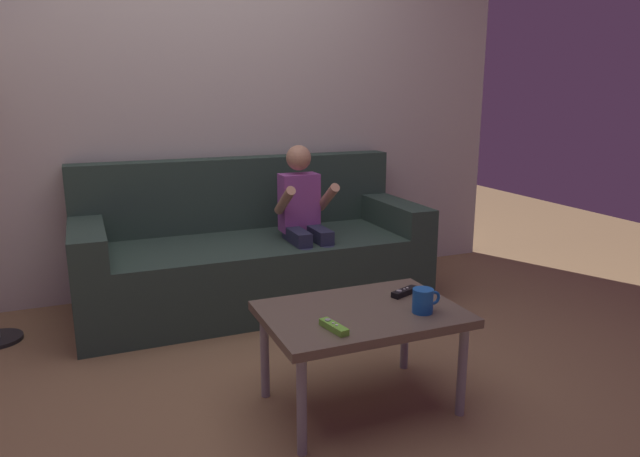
# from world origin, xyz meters

# --- Properties ---
(ground_plane) EXTENTS (8.53, 8.53, 0.00)m
(ground_plane) POSITION_xyz_m (0.00, 0.00, 0.00)
(ground_plane) COLOR olive
(wall_back) EXTENTS (4.27, 0.05, 2.50)m
(wall_back) POSITION_xyz_m (0.00, 1.47, 1.25)
(wall_back) COLOR beige
(wall_back) RESTS_ON ground
(couch) EXTENTS (1.99, 0.80, 0.84)m
(couch) POSITION_xyz_m (0.24, 1.08, 0.29)
(couch) COLOR #2D4238
(couch) RESTS_ON ground
(person_seated_on_couch) EXTENTS (0.31, 0.39, 0.94)m
(person_seated_on_couch) POSITION_xyz_m (0.51, 0.90, 0.54)
(person_seated_on_couch) COLOR #282D47
(person_seated_on_couch) RESTS_ON ground
(coffee_table) EXTENTS (0.76, 0.53, 0.41)m
(coffee_table) POSITION_xyz_m (0.30, -0.24, 0.37)
(coffee_table) COLOR brown
(coffee_table) RESTS_ON ground
(game_remote_lime_near_edge) EXTENTS (0.06, 0.14, 0.03)m
(game_remote_lime_near_edge) POSITION_xyz_m (0.13, -0.38, 0.42)
(game_remote_lime_near_edge) COLOR #72C638
(game_remote_lime_near_edge) RESTS_ON coffee_table
(game_remote_black_center) EXTENTS (0.14, 0.09, 0.03)m
(game_remote_black_center) POSITION_xyz_m (0.55, -0.16, 0.42)
(game_remote_black_center) COLOR black
(game_remote_black_center) RESTS_ON coffee_table
(coffee_mug) EXTENTS (0.12, 0.08, 0.09)m
(coffee_mug) POSITION_xyz_m (0.51, -0.36, 0.46)
(coffee_mug) COLOR #1959B2
(coffee_mug) RESTS_ON coffee_table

